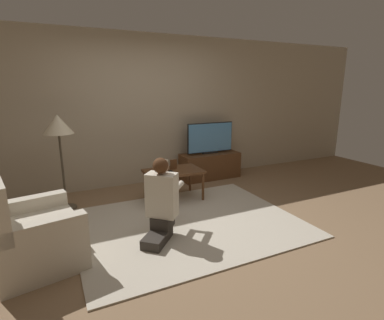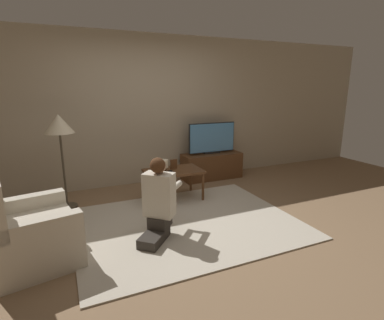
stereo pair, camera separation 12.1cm
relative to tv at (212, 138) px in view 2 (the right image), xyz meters
name	(u,v)px [view 2 (the right image)]	position (x,y,z in m)	size (l,w,h in m)	color
ground_plane	(187,223)	(-1.20, -1.62, -0.78)	(10.00, 10.00, 0.00)	#896B4C
wall_back	(144,111)	(-1.20, 0.31, 0.52)	(10.00, 0.06, 2.60)	tan
rug	(187,223)	(-1.20, -1.62, -0.77)	(2.76, 2.15, 0.02)	beige
tv_stand	(212,166)	(0.00, 0.00, -0.54)	(1.13, 0.42, 0.49)	brown
tv	(212,138)	(0.00, 0.00, 0.00)	(0.93, 0.08, 0.58)	black
coffee_table	(174,173)	(-1.06, -0.77, -0.35)	(0.86, 0.55, 0.48)	brown
floor_lamp	(59,129)	(-2.59, -0.43, 0.37)	(0.40, 0.40, 1.36)	#4C4233
armchair	(29,234)	(-2.96, -1.79, -0.47)	(0.91, 0.98, 0.96)	beige
person_kneeling	(159,199)	(-1.63, -1.82, -0.31)	(0.71, 0.75, 0.95)	#332D28
picture_frame	(174,164)	(-1.03, -0.70, -0.23)	(0.11, 0.01, 0.15)	brown
table_lamp	(162,165)	(-1.23, -0.75, -0.20)	(0.18, 0.18, 0.17)	#4C3823
remote	(172,172)	(-1.13, -0.88, -0.29)	(0.04, 0.15, 0.02)	black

